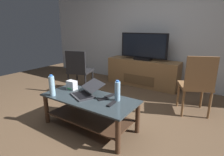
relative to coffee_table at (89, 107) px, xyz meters
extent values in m
plane|color=brown|center=(0.05, 0.12, -0.30)|extent=(7.68, 7.68, 0.00)
cube|color=silver|center=(0.05, 2.41, 1.10)|extent=(6.40, 0.12, 2.80)
cube|color=#2D383D|center=(0.00, 0.00, 0.13)|extent=(1.29, 0.58, 0.02)
cube|color=#472D1E|center=(0.00, 0.00, -0.15)|extent=(1.13, 0.51, 0.02)
cylinder|color=#472D1E|center=(-0.60, -0.24, -0.09)|extent=(0.06, 0.06, 0.42)
cylinder|color=#472D1E|center=(0.60, -0.24, -0.09)|extent=(0.06, 0.06, 0.42)
cylinder|color=#472D1E|center=(-0.60, 0.24, -0.09)|extent=(0.06, 0.06, 0.42)
cylinder|color=#472D1E|center=(0.60, 0.24, -0.09)|extent=(0.06, 0.06, 0.42)
cube|color=olive|center=(-0.17, 2.09, 0.00)|extent=(1.64, 0.45, 0.61)
cube|color=brown|center=(-0.17, 1.86, -0.12)|extent=(0.74, 0.01, 0.21)
cube|color=black|center=(-0.17, 2.07, 0.33)|extent=(0.38, 0.20, 0.05)
cube|color=black|center=(-0.17, 2.07, 0.63)|extent=(1.09, 0.04, 0.54)
cube|color=black|center=(-0.17, 2.05, 0.63)|extent=(1.01, 0.01, 0.49)
cube|color=brown|center=(1.08, 1.26, 0.14)|extent=(0.58, 0.58, 0.04)
cube|color=brown|center=(1.16, 1.08, 0.39)|extent=(0.40, 0.21, 0.50)
cylinder|color=brown|center=(1.17, 1.51, -0.09)|extent=(0.04, 0.04, 0.42)
cylinder|color=brown|center=(0.83, 1.36, -0.09)|extent=(0.04, 0.04, 0.42)
cylinder|color=brown|center=(1.33, 1.17, -0.09)|extent=(0.04, 0.04, 0.42)
cylinder|color=brown|center=(0.98, 1.01, -0.09)|extent=(0.04, 0.04, 0.42)
cube|color=black|center=(-1.11, 1.03, 0.13)|extent=(0.55, 0.55, 0.04)
cube|color=black|center=(-1.05, 0.84, 0.35)|extent=(0.41, 0.16, 0.45)
cylinder|color=black|center=(-0.99, 1.27, -0.10)|extent=(0.04, 0.04, 0.41)
cylinder|color=black|center=(-1.35, 1.15, -0.10)|extent=(0.04, 0.04, 0.41)
cylinder|color=black|center=(-0.87, 0.90, -0.10)|extent=(0.04, 0.04, 0.41)
cylinder|color=black|center=(-1.24, 0.79, -0.10)|extent=(0.04, 0.04, 0.41)
cube|color=#333338|center=(-0.10, -0.02, 0.15)|extent=(0.40, 0.34, 0.02)
cube|color=black|center=(-0.10, -0.02, 0.16)|extent=(0.34, 0.28, 0.00)
cube|color=#333338|center=(-0.04, 0.13, 0.26)|extent=(0.39, 0.33, 0.10)
cube|color=#3F8CD8|center=(-0.04, 0.13, 0.26)|extent=(0.35, 0.29, 0.08)
cube|color=silver|center=(-0.42, 0.10, 0.20)|extent=(0.14, 0.10, 0.13)
cube|color=#19D84C|center=(-0.42, 0.05, 0.16)|extent=(0.08, 0.00, 0.01)
cylinder|color=#99C6E5|center=(-0.46, -0.22, 0.27)|extent=(0.07, 0.07, 0.27)
cylinder|color=blue|center=(-0.46, -0.22, 0.42)|extent=(0.04, 0.04, 0.02)
cylinder|color=#99C6E5|center=(0.36, 0.12, 0.26)|extent=(0.07, 0.07, 0.24)
cylinder|color=blue|center=(0.36, 0.12, 0.39)|extent=(0.04, 0.04, 0.02)
cube|color=black|center=(0.19, 0.05, 0.14)|extent=(0.13, 0.16, 0.01)
cube|color=black|center=(0.21, 0.18, 0.15)|extent=(0.08, 0.17, 0.02)
cube|color=black|center=(0.37, -0.02, 0.15)|extent=(0.05, 0.16, 0.02)
camera|label=1|loc=(1.46, -1.66, 1.04)|focal=28.65mm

